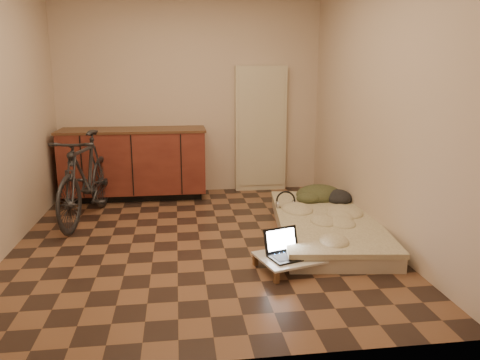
{
  "coord_description": "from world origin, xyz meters",
  "views": [
    {
      "loc": [
        -0.19,
        -4.37,
        1.62
      ],
      "look_at": [
        0.43,
        0.2,
        0.55
      ],
      "focal_mm": 35.0,
      "sensor_mm": 36.0,
      "label": 1
    }
  ],
  "objects": [
    {
      "name": "room_shell",
      "position": [
        0.0,
        0.0,
        1.3
      ],
      "size": [
        3.5,
        4.0,
        2.6
      ],
      "color": "brown",
      "rests_on": "ground"
    },
    {
      "name": "cabinets",
      "position": [
        -0.75,
        1.7,
        0.47
      ],
      "size": [
        1.84,
        0.62,
        0.91
      ],
      "color": "black",
      "rests_on": "ground"
    },
    {
      "name": "appliance_panel",
      "position": [
        0.95,
        1.94,
        0.85
      ],
      "size": [
        0.7,
        0.1,
        1.7
      ],
      "primitive_type": "cube",
      "color": "beige",
      "rests_on": "ground"
    },
    {
      "name": "bicycle",
      "position": [
        -1.2,
        0.83,
        0.54
      ],
      "size": [
        0.77,
        1.72,
        1.08
      ],
      "primitive_type": "imported",
      "rotation": [
        0.0,
        0.0,
        -0.17
      ],
      "color": "black",
      "rests_on": "ground"
    },
    {
      "name": "futon",
      "position": [
        1.3,
        0.04,
        0.09
      ],
      "size": [
        1.24,
        2.16,
        0.18
      ],
      "rotation": [
        0.0,
        0.0,
        -0.13
      ],
      "color": "#BAAC95",
      "rests_on": "ground"
    },
    {
      "name": "clothing_pile",
      "position": [
        1.48,
        0.71,
        0.29
      ],
      "size": [
        0.62,
        0.54,
        0.23
      ],
      "primitive_type": null,
      "rotation": [
        0.0,
        0.0,
        -0.13
      ],
      "color": "#373B22",
      "rests_on": "futon"
    },
    {
      "name": "headphones",
      "position": [
        0.97,
        0.44,
        0.26
      ],
      "size": [
        0.25,
        0.23,
        0.16
      ],
      "primitive_type": null,
      "rotation": [
        0.0,
        0.0,
        -0.05
      ],
      "color": "black",
      "rests_on": "futon"
    },
    {
      "name": "lap_desk",
      "position": [
        0.8,
        -0.77,
        0.1
      ],
      "size": [
        0.78,
        0.62,
        0.11
      ],
      "rotation": [
        0.0,
        0.0,
        0.28
      ],
      "color": "brown",
      "rests_on": "ground"
    },
    {
      "name": "laptop",
      "position": [
        0.69,
        -0.78,
        0.16
      ],
      "size": [
        0.39,
        0.37,
        0.22
      ],
      "rotation": [
        0.0,
        0.0,
        0.31
      ],
      "color": "black",
      "rests_on": "lap_desk"
    },
    {
      "name": "mouse",
      "position": [
        1.02,
        -0.71,
        0.13
      ],
      "size": [
        0.08,
        0.1,
        0.03
      ],
      "primitive_type": "ellipsoid",
      "rotation": [
        0.0,
        0.0,
        0.21
      ],
      "color": "silver",
      "rests_on": "lap_desk"
    }
  ]
}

